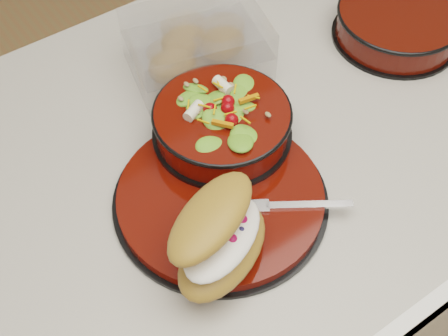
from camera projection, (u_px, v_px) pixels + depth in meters
island_counter at (273, 253)px, 1.32m from camera, size 1.24×0.74×0.90m
dinner_plate at (221, 198)px, 0.85m from camera, size 0.30×0.30×0.02m
salad_bowl at (222, 119)px, 0.88m from camera, size 0.20×0.20×0.09m
croissant at (220, 236)px, 0.75m from camera, size 0.18×0.15×0.09m
fork at (293, 205)px, 0.83m from camera, size 0.13×0.09×0.00m
pastry_box at (196, 47)px, 0.99m from camera, size 0.24×0.20×0.09m
extra_bowl at (398, 23)px, 1.05m from camera, size 0.22×0.22×0.05m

